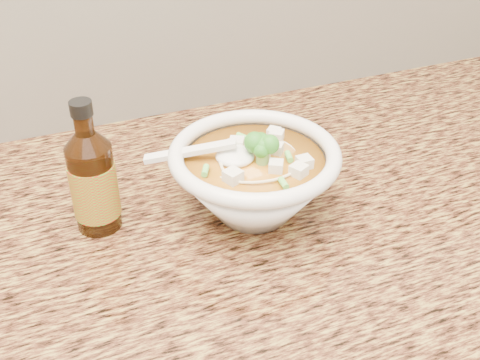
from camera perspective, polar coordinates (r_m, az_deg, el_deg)
name	(u,v)px	position (r m, az deg, el deg)	size (l,w,h in m)	color
counter_slab	(25,275)	(0.79, -19.71, -8.49)	(4.00, 0.68, 0.04)	olive
soup_bowl	(254,180)	(0.78, 1.34, 0.02)	(0.24, 0.22, 0.12)	white
hot_sauce_bottle	(93,182)	(0.77, -13.73, -0.18)	(0.08, 0.08, 0.18)	#321806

